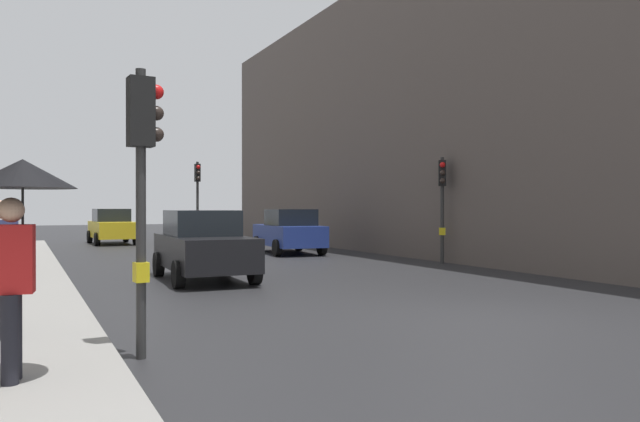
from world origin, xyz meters
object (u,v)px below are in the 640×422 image
traffic_light_far_median (198,188)px  car_blue_van (289,231)px  car_dark_suv (203,245)px  traffic_light_near_left (143,159)px  pedestrian_with_umbrella (19,207)px  car_yellow_taxi (112,226)px  traffic_light_mid_street (442,190)px

traffic_light_far_median → car_blue_van: (2.11, -6.06, -1.87)m
car_dark_suv → car_blue_van: size_ratio=0.98×
traffic_light_near_left → pedestrian_with_umbrella: (-1.34, -1.06, -0.58)m
car_dark_suv → car_blue_van: bearing=53.3°
traffic_light_near_left → car_blue_van: size_ratio=0.81×
traffic_light_near_left → pedestrian_with_umbrella: bearing=-141.8°
car_yellow_taxi → pedestrian_with_umbrella: size_ratio=1.99×
traffic_light_far_median → pedestrian_with_umbrella: traffic_light_far_median is taller
traffic_light_mid_street → traffic_light_far_median: 13.24m
car_dark_suv → traffic_light_mid_street: bearing=7.3°
traffic_light_mid_street → car_dark_suv: 8.43m
traffic_light_far_median → car_dark_suv: 13.89m
traffic_light_near_left → car_dark_suv: size_ratio=0.82×
traffic_light_mid_street → traffic_light_far_median: (-4.89, 12.30, 0.35)m
traffic_light_mid_street → car_blue_van: (-2.78, 6.24, -1.52)m
car_blue_van → car_dark_suv: bearing=-126.7°
car_dark_suv → car_yellow_taxi: size_ratio=1.00×
car_blue_van → traffic_light_mid_street: bearing=-66.0°
traffic_light_mid_street → pedestrian_with_umbrella: bearing=-141.9°
traffic_light_near_left → car_dark_suv: bearing=69.8°
traffic_light_near_left → car_yellow_taxi: size_ratio=0.82×
traffic_light_near_left → car_blue_van: 17.07m
car_yellow_taxi → traffic_light_near_left: bearing=-96.3°
car_yellow_taxi → car_blue_van: size_ratio=0.98×
traffic_light_near_left → pedestrian_with_umbrella: traffic_light_near_left is taller
car_blue_van → traffic_light_near_left: bearing=-119.0°
traffic_light_mid_street → car_yellow_taxi: traffic_light_mid_street is taller
traffic_light_near_left → car_dark_suv: (2.79, 7.58, -1.54)m
car_blue_van → pedestrian_with_umbrella: 18.62m
traffic_light_near_left → traffic_light_mid_street: (11.01, 8.63, -0.03)m
pedestrian_with_umbrella → traffic_light_near_left: bearing=38.2°
car_blue_van → traffic_light_far_median: bearing=109.2°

